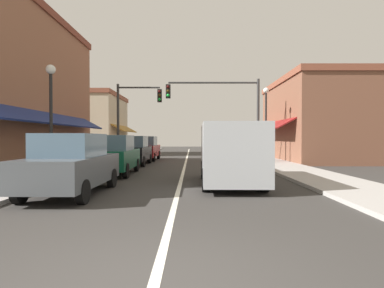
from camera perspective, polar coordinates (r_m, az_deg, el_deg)
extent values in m
plane|color=#33302D|center=(21.41, -1.01, -3.33)|extent=(80.00, 80.00, 0.00)
cube|color=#A39E99|center=(22.21, -15.36, -3.05)|extent=(2.60, 56.00, 0.12)
cube|color=#A39E99|center=(22.00, 13.49, -3.08)|extent=(2.60, 56.00, 0.12)
cube|color=silver|center=(21.41, -1.01, -3.32)|extent=(0.14, 52.00, 0.01)
cube|color=slate|center=(16.99, -25.26, 0.15)|extent=(0.08, 10.64, 1.80)
cube|color=navy|center=(16.76, -23.40, 4.26)|extent=(1.27, 11.76, 0.73)
cube|color=slate|center=(14.82, -30.73, 16.66)|extent=(0.08, 1.10, 1.30)
cube|color=slate|center=(20.22, -21.52, 12.47)|extent=(0.08, 1.10, 1.30)
cube|color=brown|center=(25.18, 22.03, 3.57)|extent=(6.00, 10.00, 5.55)
cube|color=brown|center=(25.49, 22.08, 10.27)|extent=(6.20, 10.20, 0.40)
cube|color=slate|center=(24.22, 15.54, 0.46)|extent=(0.08, 7.60, 1.80)
cube|color=maroon|center=(24.08, 14.16, 3.32)|extent=(1.27, 8.40, 0.73)
cube|color=slate|center=(22.23, 17.10, 7.10)|extent=(0.08, 1.10, 1.30)
cube|color=slate|center=(26.45, 14.30, 6.14)|extent=(0.08, 1.10, 1.30)
cube|color=#BCAD8E|center=(32.94, -17.66, 3.02)|extent=(5.65, 8.00, 5.58)
cube|color=brown|center=(33.18, -17.69, 8.19)|extent=(5.85, 8.20, 0.40)
cube|color=slate|center=(32.18, -12.95, 0.61)|extent=(0.08, 6.08, 1.80)
cube|color=olive|center=(32.06, -11.90, 2.76)|extent=(1.27, 6.72, 0.73)
cube|color=slate|center=(30.56, -13.72, 5.50)|extent=(0.08, 1.10, 1.30)
cube|color=slate|center=(33.98, -12.29, 5.06)|extent=(0.08, 1.10, 1.30)
cube|color=#4C5156|center=(9.85, -20.65, -4.43)|extent=(1.77, 4.12, 0.80)
cube|color=slate|center=(9.71, -20.90, -0.20)|extent=(1.55, 2.02, 0.66)
cylinder|color=black|center=(11.43, -21.85, -5.70)|extent=(0.21, 0.62, 0.62)
cylinder|color=black|center=(10.92, -14.13, -5.97)|extent=(0.21, 0.62, 0.62)
cylinder|color=black|center=(9.02, -28.56, -7.56)|extent=(0.21, 0.62, 0.62)
cylinder|color=black|center=(8.36, -18.97, -8.16)|extent=(0.21, 0.62, 0.62)
cube|color=#0F4C33|center=(14.62, -13.78, -2.62)|extent=(1.78, 4.13, 0.80)
cube|color=slate|center=(14.50, -13.88, 0.24)|extent=(1.55, 2.02, 0.66)
cylinder|color=black|center=(16.15, -15.43, -3.70)|extent=(0.21, 0.62, 0.62)
cylinder|color=black|center=(15.83, -9.87, -3.77)|extent=(0.21, 0.62, 0.62)
cylinder|color=black|center=(13.56, -18.34, -4.62)|extent=(0.21, 0.62, 0.62)
cylinder|color=black|center=(13.17, -11.74, -4.76)|extent=(0.21, 0.62, 0.62)
cube|color=black|center=(19.60, -10.36, -1.67)|extent=(1.75, 4.11, 0.80)
cube|color=slate|center=(19.48, -10.42, 0.46)|extent=(1.53, 2.01, 0.66)
cylinder|color=black|center=(21.10, -11.78, -2.57)|extent=(0.20, 0.62, 0.62)
cylinder|color=black|center=(20.82, -7.51, -2.61)|extent=(0.20, 0.62, 0.62)
cylinder|color=black|center=(18.47, -13.57, -3.10)|extent=(0.20, 0.62, 0.62)
cylinder|color=black|center=(18.15, -8.71, -3.15)|extent=(0.20, 0.62, 0.62)
cube|color=maroon|center=(23.77, -8.25, -1.19)|extent=(1.80, 4.13, 0.80)
cube|color=slate|center=(23.65, -8.29, 0.57)|extent=(1.56, 2.03, 0.66)
cylinder|color=black|center=(25.26, -9.51, -1.97)|extent=(0.21, 0.62, 0.62)
cylinder|color=black|center=(25.01, -5.94, -1.99)|extent=(0.21, 0.62, 0.62)
cylinder|color=black|center=(22.61, -10.79, -2.33)|extent=(0.21, 0.62, 0.62)
cylinder|color=black|center=(22.33, -6.81, -2.36)|extent=(0.21, 0.62, 0.62)
cube|color=#B2B7BC|center=(11.24, 6.98, -1.36)|extent=(2.05, 5.04, 1.90)
cube|color=slate|center=(13.62, 5.97, 0.87)|extent=(1.73, 0.30, 0.84)
cube|color=black|center=(13.85, 5.90, -3.75)|extent=(1.87, 0.23, 0.24)
cylinder|color=black|center=(12.79, 2.32, -4.68)|extent=(0.25, 0.72, 0.72)
cylinder|color=black|center=(12.95, 10.18, -4.63)|extent=(0.25, 0.72, 0.72)
cylinder|color=black|center=(9.71, 2.68, -6.52)|extent=(0.25, 0.72, 0.72)
cylinder|color=black|center=(9.92, 12.99, -6.39)|extent=(0.25, 0.72, 0.72)
cylinder|color=#333333|center=(21.37, 11.98, 4.09)|extent=(0.18, 0.18, 5.55)
cylinder|color=#333333|center=(21.25, 4.00, 10.99)|extent=(5.93, 0.12, 0.12)
cube|color=black|center=(20.99, -4.18, 9.45)|extent=(0.30, 0.24, 0.90)
sphere|color=#420F0F|center=(20.91, -4.21, 10.26)|extent=(0.20, 0.20, 0.20)
sphere|color=#3D2D0C|center=(20.86, -4.21, 9.50)|extent=(0.20, 0.20, 0.20)
sphere|color=green|center=(20.82, -4.21, 8.74)|extent=(0.20, 0.20, 0.20)
cylinder|color=#333333|center=(22.94, -13.06, 3.76)|extent=(0.18, 0.18, 5.46)
cylinder|color=#333333|center=(22.90, -9.43, 10.02)|extent=(2.96, 0.12, 0.12)
cube|color=black|center=(22.44, -5.73, 8.66)|extent=(0.30, 0.24, 0.90)
sphere|color=#420F0F|center=(22.35, -5.76, 9.42)|extent=(0.20, 0.20, 0.20)
sphere|color=#3D2D0C|center=(22.31, -5.76, 8.71)|extent=(0.20, 0.20, 0.20)
sphere|color=green|center=(22.28, -5.76, 7.99)|extent=(0.20, 0.20, 0.20)
cylinder|color=black|center=(13.24, -23.94, 2.71)|extent=(0.12, 0.12, 4.09)
sphere|color=white|center=(13.49, -24.01, 12.19)|extent=(0.36, 0.36, 0.36)
cylinder|color=black|center=(20.55, 13.33, 2.70)|extent=(0.12, 0.12, 4.47)
sphere|color=white|center=(20.76, 13.36, 9.38)|extent=(0.36, 0.36, 0.36)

